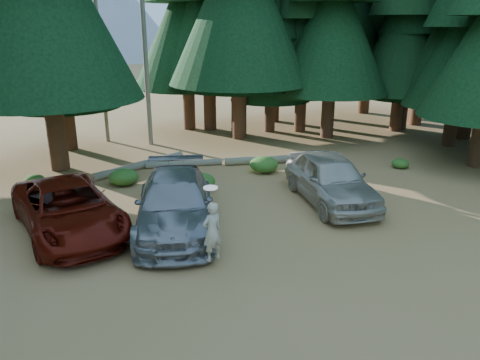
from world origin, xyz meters
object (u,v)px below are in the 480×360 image
Objects in this scene: log_left at (140,165)px; log_mid at (184,164)px; silver_minivan_center at (175,203)px; frisbee_player at (212,231)px; silver_minivan_right at (330,179)px; log_right at (284,159)px; red_pickup at (68,209)px.

log_mid is at bearing -37.99° from log_left.
silver_minivan_center is 2.85× the size of frisbee_player.
silver_minivan_right is 1.50× the size of log_mid.
silver_minivan_right is 1.09× the size of log_left.
silver_minivan_center is 5.67m from silver_minivan_right.
log_right is (4.39, -1.17, 0.03)m from log_mid.
frisbee_player is at bearing -115.18° from log_left.
log_right is at bearing -147.49° from frisbee_player.
red_pickup is 7.39m from log_mid.
log_right is at bearing 90.19° from silver_minivan_right.
silver_minivan_right is (8.71, -0.85, 0.09)m from red_pickup.
frisbee_player is (0.23, -2.76, 0.21)m from silver_minivan_center.
silver_minivan_right is 7.13m from log_mid.
log_right is at bearing -39.49° from log_left.
log_mid is at bearing 178.94° from log_right.
frisbee_player is 0.43× the size of log_left.
log_mid is at bearing 88.00° from silver_minivan_center.
log_left is 1.90m from log_mid.
red_pickup is at bearing -145.12° from log_left.
silver_minivan_center is 2.78m from frisbee_player.
log_mid is 4.54m from log_right.
log_mid is (1.85, -0.42, -0.03)m from log_left.
red_pickup is 1.19× the size of log_left.
frisbee_player is 9.22m from log_mid.
log_left is at bearing 50.24° from red_pickup.
red_pickup is 10.38m from log_right.
frisbee_player reaches higher than log_right.
log_mid is (2.08, 6.22, -0.68)m from silver_minivan_center.
log_left is 1.38× the size of log_mid.
frisbee_player reaches higher than silver_minivan_right.
silver_minivan_right is at bearing -47.87° from log_mid.
red_pickup is 8.76m from silver_minivan_right.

